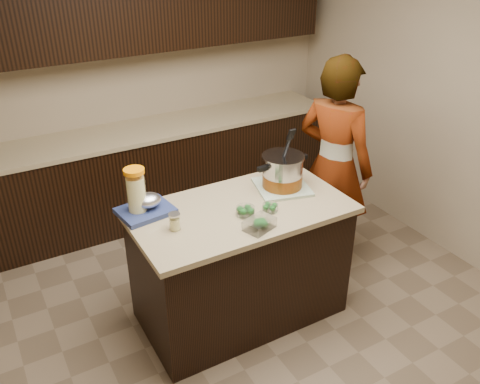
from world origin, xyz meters
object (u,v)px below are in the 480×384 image
object	(u,v)px
island	(240,263)
stock_pot	(283,173)
person	(334,166)
lemonade_pitcher	(136,194)

from	to	relation	value
island	stock_pot	size ratio (longest dim) A/B	3.44
island	person	world-z (taller)	person
island	stock_pot	world-z (taller)	stock_pot
stock_pot	person	distance (m)	0.61
lemonade_pitcher	stock_pot	bearing A→B (deg)	-8.76
island	lemonade_pitcher	xyz separation A→B (m)	(-0.62, 0.25, 0.60)
stock_pot	person	size ratio (longest dim) A/B	0.24
stock_pot	lemonade_pitcher	xyz separation A→B (m)	(-1.02, 0.16, 0.03)
island	stock_pot	bearing A→B (deg)	13.51
island	stock_pot	distance (m)	0.70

